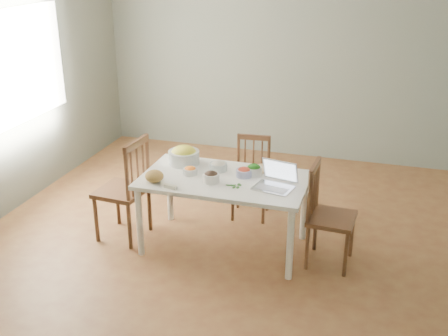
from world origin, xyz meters
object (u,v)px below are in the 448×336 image
(chair_right, at_px, (332,216))
(bowl_squash, at_px, (184,155))
(dining_table, at_px, (224,213))
(laptop, at_px, (273,177))
(bread_boule, at_px, (154,176))
(chair_left, at_px, (121,188))
(chair_far, at_px, (251,179))

(chair_right, bearing_deg, bowl_squash, 84.32)
(chair_right, relative_size, bowl_squash, 3.13)
(dining_table, xyz_separation_m, bowl_squash, (-0.48, 0.23, 0.44))
(chair_right, distance_m, bowl_squash, 1.53)
(bowl_squash, distance_m, laptop, 1.01)
(dining_table, bearing_deg, bread_boule, -155.49)
(bread_boule, height_order, bowl_squash, bowl_squash)
(chair_left, relative_size, chair_right, 1.09)
(chair_right, xyz_separation_m, bowl_squash, (-1.48, 0.23, 0.33))
(chair_left, relative_size, bread_boule, 6.12)
(chair_left, distance_m, bowl_squash, 0.68)
(chair_left, height_order, chair_right, chair_left)
(chair_right, xyz_separation_m, laptop, (-0.52, -0.10, 0.35))
(chair_far, relative_size, chair_right, 0.90)
(laptop, bearing_deg, chair_far, 128.38)
(dining_table, relative_size, bread_boule, 9.01)
(chair_right, height_order, laptop, chair_right)
(chair_far, xyz_separation_m, laptop, (0.40, -0.80, 0.40))
(chair_far, relative_size, laptop, 2.58)
(bread_boule, bearing_deg, chair_left, 158.69)
(chair_left, xyz_separation_m, chair_right, (2.01, 0.09, -0.04))
(dining_table, bearing_deg, chair_right, -0.06)
(chair_left, distance_m, laptop, 1.52)
(bread_boule, distance_m, bowl_squash, 0.50)
(chair_right, bearing_deg, dining_table, 93.15)
(chair_far, relative_size, chair_left, 0.83)
(bowl_squash, xyz_separation_m, laptop, (0.96, -0.33, 0.02))
(chair_far, xyz_separation_m, chair_right, (0.92, -0.70, 0.05))
(chair_far, xyz_separation_m, chair_left, (-1.09, -0.79, 0.09))
(dining_table, bearing_deg, bowl_squash, 154.32)
(dining_table, distance_m, bread_boule, 0.75)
(chair_right, relative_size, bread_boule, 5.62)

